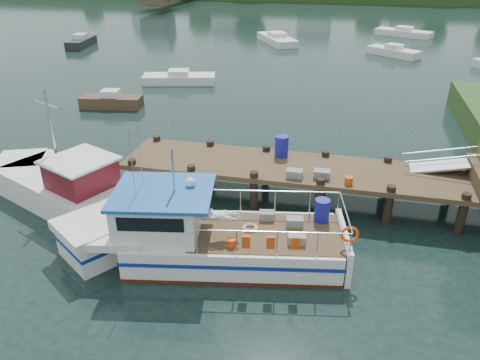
% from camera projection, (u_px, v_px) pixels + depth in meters
% --- Properties ---
extents(ground_plane, '(160.00, 160.00, 0.00)m').
position_uv_depth(ground_plane, '(272.00, 195.00, 19.37)').
color(ground_plane, black).
extents(dock, '(16.60, 3.00, 4.78)m').
position_uv_depth(dock, '(450.00, 160.00, 17.04)').
color(dock, '#493622').
rests_on(dock, ground).
extents(lobster_boat, '(9.77, 4.29, 4.66)m').
position_uv_depth(lobster_boat, '(198.00, 236.00, 15.09)').
color(lobster_boat, silver).
rests_on(lobster_boat, ground).
extents(work_boat, '(8.59, 5.43, 4.64)m').
position_uv_depth(work_boat, '(69.00, 188.00, 18.35)').
color(work_boat, silver).
rests_on(work_boat, ground).
extents(moored_rowboat, '(3.99, 1.87, 1.12)m').
position_uv_depth(moored_rowboat, '(111.00, 101.00, 29.64)').
color(moored_rowboat, '#493622').
rests_on(moored_rowboat, ground).
extents(moored_far, '(6.45, 4.41, 1.04)m').
position_uv_depth(moored_far, '(404.00, 33.00, 52.93)').
color(moored_far, silver).
rests_on(moored_far, ground).
extents(moored_a, '(5.60, 3.07, 0.98)m').
position_uv_depth(moored_a, '(179.00, 78.00, 34.87)').
color(moored_a, silver).
rests_on(moored_a, ground).
extents(moored_b, '(4.96, 4.13, 1.08)m').
position_uv_depth(moored_b, '(393.00, 52.00, 43.42)').
color(moored_b, silver).
rests_on(moored_b, ground).
extents(moored_d, '(5.21, 6.80, 1.12)m').
position_uv_depth(moored_d, '(277.00, 39.00, 49.09)').
color(moored_d, silver).
rests_on(moored_d, ground).
extents(moored_e, '(2.18, 4.76, 1.27)m').
position_uv_depth(moored_e, '(81.00, 42.00, 47.34)').
color(moored_e, black).
rests_on(moored_e, ground).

